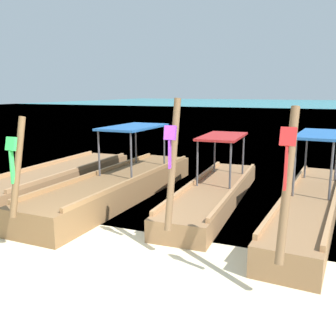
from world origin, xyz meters
TOP-DOWN VIEW (x-y plane):
  - ground at (0.00, 0.00)m, footprint 120.00×120.00m
  - sea_water at (0.00, 62.05)m, footprint 120.00×120.00m
  - longtail_boat_orange_ribbon at (-3.38, 4.01)m, footprint 1.42×6.08m
  - longtail_boat_green_ribbon at (-1.39, 3.99)m, footprint 1.52×7.04m
  - longtail_boat_violet_ribbon at (1.07, 4.54)m, footprint 1.38×6.39m
  - longtail_boat_red_ribbon at (3.38, 4.20)m, footprint 1.53×7.15m

SIDE VIEW (x-z plane):
  - ground at x=0.00m, z-range 0.00..0.00m
  - sea_water at x=0.00m, z-range 0.00..0.00m
  - longtail_boat_violet_ribbon at x=1.07m, z-range -1.05..1.65m
  - longtail_boat_orange_ribbon at x=-3.38m, z-range -1.00..1.65m
  - longtail_boat_red_ribbon at x=3.38m, z-range -0.98..1.64m
  - longtail_boat_green_ribbon at x=-1.39m, z-range -0.83..1.55m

